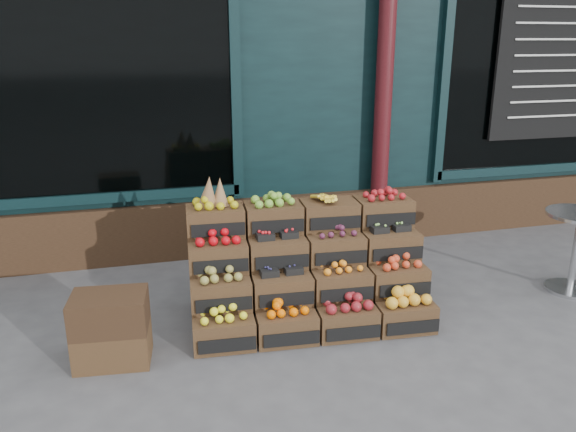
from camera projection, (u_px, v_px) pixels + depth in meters
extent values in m
plane|color=#4A4A4D|center=(338.00, 350.00, 4.19)|extent=(60.00, 60.00, 0.00)
cube|color=black|center=(222.00, 25.00, 8.25)|extent=(12.00, 6.00, 4.80)
cube|color=black|center=(268.00, 111.00, 5.81)|extent=(12.00, 0.12, 3.00)
cube|color=#342114|center=(271.00, 223.00, 6.11)|extent=(12.00, 0.18, 0.60)
cube|color=black|center=(104.00, 91.00, 5.27)|extent=(2.40, 0.06, 2.00)
cube|color=black|center=(540.00, 81.00, 6.46)|extent=(2.40, 0.06, 2.00)
cylinder|color=#420F13|center=(383.00, 100.00, 5.89)|extent=(0.18, 0.18, 3.20)
cube|color=black|center=(546.00, 68.00, 6.34)|extent=(1.30, 0.04, 1.60)
cube|color=#452F1B|center=(224.00, 331.00, 4.22)|extent=(0.48, 0.35, 0.23)
cube|color=black|center=(226.00, 346.00, 4.07)|extent=(0.42, 0.05, 0.10)
cube|color=yellow|center=(223.00, 313.00, 4.17)|extent=(0.39, 0.27, 0.07)
cube|color=#452F1B|center=(286.00, 326.00, 4.30)|extent=(0.48, 0.35, 0.23)
cube|color=black|center=(290.00, 339.00, 4.15)|extent=(0.42, 0.05, 0.10)
cube|color=#FF6800|center=(286.00, 307.00, 4.26)|extent=(0.39, 0.27, 0.08)
cube|color=#452F1B|center=(346.00, 320.00, 4.39)|extent=(0.48, 0.35, 0.23)
cube|color=black|center=(352.00, 333.00, 4.23)|extent=(0.42, 0.05, 0.10)
cube|color=maroon|center=(347.00, 302.00, 4.34)|extent=(0.39, 0.27, 0.09)
cube|color=#452F1B|center=(404.00, 315.00, 4.47)|extent=(0.48, 0.35, 0.23)
cube|color=black|center=(412.00, 328.00, 4.32)|extent=(0.42, 0.05, 0.10)
cube|color=gold|center=(405.00, 296.00, 4.42)|extent=(0.39, 0.27, 0.11)
cube|color=#452F1B|center=(221.00, 293.00, 4.33)|extent=(0.48, 0.35, 0.23)
cube|color=black|center=(222.00, 305.00, 4.18)|extent=(0.42, 0.05, 0.10)
cube|color=olive|center=(220.00, 274.00, 4.28)|extent=(0.39, 0.27, 0.08)
cube|color=#452F1B|center=(281.00, 288.00, 4.41)|extent=(0.48, 0.35, 0.23)
cube|color=black|center=(285.00, 300.00, 4.26)|extent=(0.42, 0.05, 0.10)
cube|color=navy|center=(281.00, 273.00, 4.38)|extent=(0.39, 0.27, 0.03)
cube|color=#452F1B|center=(340.00, 283.00, 4.50)|extent=(0.48, 0.35, 0.23)
cube|color=black|center=(346.00, 295.00, 4.35)|extent=(0.42, 0.05, 0.10)
cube|color=orange|center=(340.00, 266.00, 4.45)|extent=(0.39, 0.27, 0.06)
cube|color=#452F1B|center=(396.00, 279.00, 4.58)|extent=(0.48, 0.35, 0.23)
cube|color=black|center=(404.00, 290.00, 4.43)|extent=(0.42, 0.05, 0.10)
cube|color=red|center=(397.00, 261.00, 4.54)|extent=(0.39, 0.27, 0.07)
cube|color=#452F1B|center=(218.00, 256.00, 4.44)|extent=(0.48, 0.35, 0.23)
cube|color=black|center=(219.00, 267.00, 4.29)|extent=(0.42, 0.05, 0.10)
cube|color=red|center=(217.00, 238.00, 4.40)|extent=(0.39, 0.27, 0.08)
cube|color=#452F1B|center=(277.00, 252.00, 4.53)|extent=(0.48, 0.35, 0.23)
cube|color=black|center=(281.00, 262.00, 4.38)|extent=(0.42, 0.05, 0.10)
cube|color=red|center=(277.00, 237.00, 4.49)|extent=(0.39, 0.27, 0.03)
cube|color=#452F1B|center=(334.00, 248.00, 4.61)|extent=(0.48, 0.35, 0.23)
cube|color=black|center=(340.00, 258.00, 4.46)|extent=(0.42, 0.05, 0.10)
cube|color=#541F38|center=(335.00, 231.00, 4.57)|extent=(0.39, 0.27, 0.06)
cube|color=#452F1B|center=(389.00, 244.00, 4.70)|extent=(0.48, 0.35, 0.23)
cube|color=black|center=(397.00, 254.00, 4.54)|extent=(0.42, 0.05, 0.10)
cube|color=#8CC35A|center=(390.00, 230.00, 4.66)|extent=(0.39, 0.27, 0.03)
cube|color=#452F1B|center=(215.00, 221.00, 4.56)|extent=(0.48, 0.35, 0.23)
cube|color=black|center=(217.00, 230.00, 4.40)|extent=(0.42, 0.05, 0.10)
cube|color=#B6A813|center=(214.00, 203.00, 4.51)|extent=(0.39, 0.27, 0.08)
cube|color=#452F1B|center=(273.00, 217.00, 4.64)|extent=(0.48, 0.35, 0.23)
cube|color=black|center=(277.00, 227.00, 4.49)|extent=(0.42, 0.05, 0.10)
cube|color=#70AB33|center=(273.00, 200.00, 4.59)|extent=(0.39, 0.27, 0.08)
cube|color=#452F1B|center=(329.00, 214.00, 4.72)|extent=(0.48, 0.35, 0.23)
cube|color=black|center=(334.00, 223.00, 4.57)|extent=(0.42, 0.05, 0.10)
cube|color=yellow|center=(329.00, 197.00, 4.68)|extent=(0.39, 0.27, 0.07)
cube|color=#452F1B|center=(383.00, 211.00, 4.81)|extent=(0.48, 0.35, 0.23)
cube|color=black|center=(390.00, 220.00, 4.66)|extent=(0.42, 0.05, 0.10)
cube|color=#A61A1F|center=(384.00, 195.00, 4.76)|extent=(0.39, 0.27, 0.07)
cube|color=#342114|center=(311.00, 311.00, 4.53)|extent=(1.91, 0.46, 0.23)
cube|color=#342114|center=(306.00, 288.00, 4.67)|extent=(1.91, 0.46, 0.46)
cube|color=#342114|center=(301.00, 267.00, 4.82)|extent=(1.91, 0.46, 0.69)
cone|color=olive|center=(208.00, 192.00, 4.47)|extent=(0.16, 0.16, 0.27)
cone|color=olive|center=(220.00, 192.00, 4.53)|extent=(0.14, 0.14, 0.23)
cube|color=#452F1B|center=(113.00, 345.00, 4.00)|extent=(0.55, 0.41, 0.26)
cube|color=#342114|center=(109.00, 312.00, 3.93)|extent=(0.55, 0.41, 0.26)
cylinder|color=#B5B8BC|center=(569.00, 289.00, 5.17)|extent=(0.44, 0.44, 0.03)
cylinder|color=#B5B8BC|center=(575.00, 253.00, 5.07)|extent=(0.06, 0.06, 0.71)
imported|color=#1F6C39|center=(71.00, 167.00, 6.03)|extent=(0.76, 0.61, 1.79)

